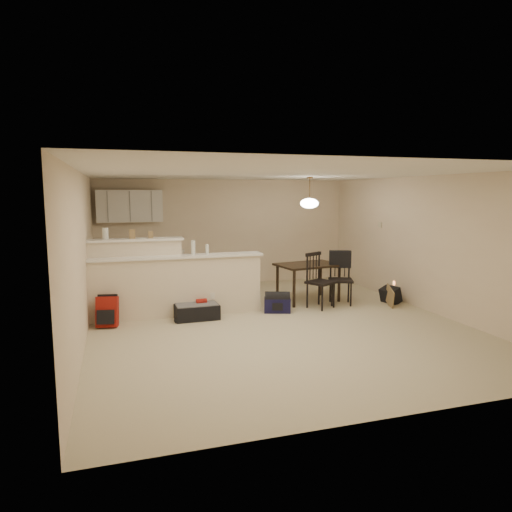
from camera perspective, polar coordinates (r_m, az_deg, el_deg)
name	(u,v)px	position (r m, az deg, el deg)	size (l,w,h in m)	color
room	(274,249)	(7.61, 2.28, 0.83)	(7.00, 7.02, 2.50)	beige
breakfast_bar	(162,282)	(8.28, -11.63, -3.24)	(3.08, 0.58, 1.39)	beige
upper_cabinets	(130,206)	(10.45, -15.52, 6.04)	(1.40, 0.34, 0.70)	white
kitchen_counter	(142,272)	(10.46, -14.12, -1.89)	(1.80, 0.60, 0.90)	white
thermostat	(380,225)	(10.29, 15.23, 3.80)	(0.02, 0.12, 0.12)	beige
jar	(105,234)	(8.27, -18.31, 2.68)	(0.10, 0.10, 0.20)	silver
cereal_box	(132,234)	(8.27, -15.21, 2.66)	(0.10, 0.07, 0.16)	olive
small_box	(151,235)	(8.29, -13.04, 2.61)	(0.08, 0.06, 0.12)	olive
bottle_a	(193,248)	(8.18, -7.85, 1.05)	(0.07, 0.07, 0.26)	silver
bottle_b	(207,249)	(8.23, -6.12, 0.84)	(0.06, 0.06, 0.18)	silver
dining_table	(308,268)	(9.27, 6.55, -1.55)	(1.34, 1.01, 0.76)	black
pendant_lamp	(309,203)	(9.15, 6.68, 6.62)	(0.36, 0.36, 0.62)	brown
dining_chair_near	(321,281)	(8.77, 8.11, -3.07)	(0.46, 0.44, 1.06)	black
dining_chair_far	(341,279)	(9.12, 10.54, -2.80)	(0.45, 0.43, 1.02)	black
suitcase	(197,311)	(8.10, -7.45, -6.88)	(0.75, 0.49, 0.25)	black
red_backpack	(107,312)	(7.92, -18.09, -6.65)	(0.33, 0.21, 0.50)	maroon
navy_duffel	(277,305)	(8.47, 2.68, -6.14)	(0.48, 0.26, 0.26)	#131239
black_daypack	(390,295)	(9.54, 16.46, -4.73)	(0.35, 0.25, 0.31)	black
cardboard_sheet	(390,297)	(9.25, 16.39, -4.92)	(0.48, 0.02, 0.37)	olive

